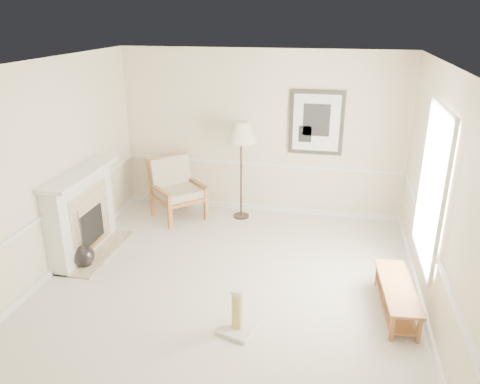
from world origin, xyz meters
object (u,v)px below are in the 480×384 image
(armchair, at_px, (175,186))
(floor_lamp, at_px, (241,135))
(bench, at_px, (397,294))
(scratching_post, at_px, (237,318))
(floor_vase, at_px, (84,256))

(armchair, relative_size, floor_lamp, 0.67)
(armchair, distance_m, bench, 4.25)
(scratching_post, bearing_deg, floor_lamp, 100.70)
(floor_vase, height_order, bench, floor_vase)
(floor_vase, xyz_separation_m, armchair, (0.71, 2.02, 0.41))
(floor_lamp, relative_size, scratching_post, 3.18)
(floor_lamp, bearing_deg, floor_vase, -130.69)
(floor_vase, relative_size, scratching_post, 1.63)
(floor_lamp, height_order, bench, floor_lamp)
(bench, height_order, scratching_post, scratching_post)
(floor_vase, relative_size, floor_lamp, 0.51)
(armchair, bearing_deg, scratching_post, -105.07)
(armchair, xyz_separation_m, scratching_post, (1.76, -3.01, -0.40))
(armchair, relative_size, scratching_post, 2.13)
(bench, relative_size, scratching_post, 2.37)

